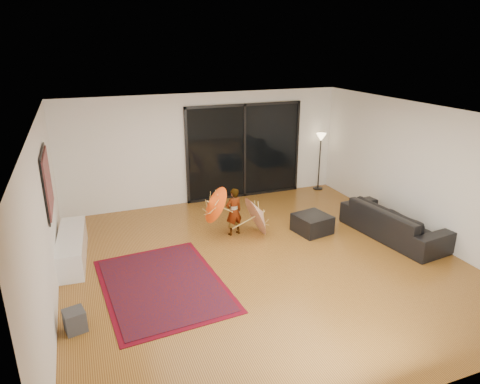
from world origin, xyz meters
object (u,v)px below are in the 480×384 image
media_console (72,247)px  ottoman (312,224)px  sofa (394,222)px  child (234,212)px

media_console → ottoman: size_ratio=2.69×
sofa → child: bearing=59.9°
ottoman → sofa: bearing=-29.3°
child → media_console: bearing=-11.9°
sofa → media_console: bearing=71.1°
media_console → child: bearing=3.3°
sofa → child: (-3.03, 1.30, 0.17)m
media_console → sofa: size_ratio=0.79×
ottoman → child: bearing=162.8°
ottoman → media_console: bearing=173.8°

